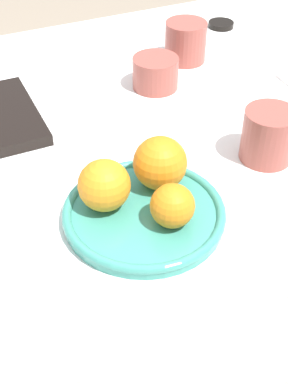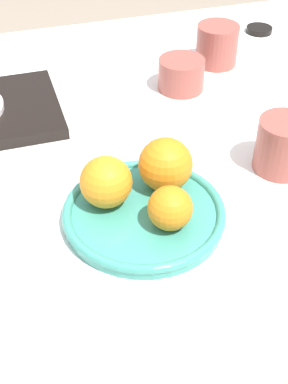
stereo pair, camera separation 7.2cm
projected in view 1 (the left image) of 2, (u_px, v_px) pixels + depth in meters
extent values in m
plane|color=gray|center=(113.00, 363.00, 1.41)|extent=(12.00, 12.00, 0.00)
cube|color=white|center=(107.00, 269.00, 1.17)|extent=(1.37, 0.89, 0.74)
cylinder|color=teal|center=(144.00, 215.00, 0.75)|extent=(0.22, 0.22, 0.01)
torus|color=teal|center=(144.00, 211.00, 0.74)|extent=(0.23, 0.23, 0.01)
sphere|color=orange|center=(175.00, 205.00, 0.70)|extent=(0.06, 0.06, 0.06)
sphere|color=orange|center=(104.00, 185.00, 0.73)|extent=(0.07, 0.07, 0.07)
sphere|color=orange|center=(160.00, 163.00, 0.76)|extent=(0.08, 0.08, 0.08)
cylinder|color=#9E4C42|center=(186.00, 42.00, 1.10)|extent=(0.08, 0.08, 0.08)
cylinder|color=#9E4C42|center=(155.00, 73.00, 1.02)|extent=(0.09, 0.09, 0.06)
cylinder|color=#9E4C42|center=(268.00, 135.00, 0.83)|extent=(0.08, 0.08, 0.08)
cylinder|color=black|center=(221.00, 24.00, 1.25)|extent=(0.06, 0.06, 0.01)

